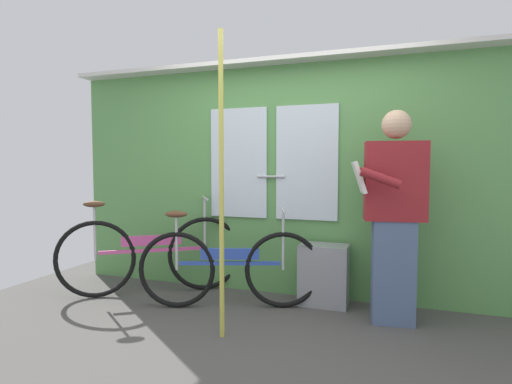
{
  "coord_description": "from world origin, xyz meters",
  "views": [
    {
      "loc": [
        0.93,
        -2.66,
        1.27
      ],
      "look_at": [
        -0.18,
        0.62,
        1.05
      ],
      "focal_mm": 28.26,
      "sensor_mm": 36.0,
      "label": 1
    }
  ],
  "objects_px": {
    "passenger_reading_newspaper": "(393,212)",
    "bicycle_near_door": "(151,254)",
    "handrail_pole": "(221,186)",
    "trash_bin_by_wall": "(324,275)",
    "bicycle_leaning_behind": "(229,267)"
  },
  "relations": [
    {
      "from": "trash_bin_by_wall",
      "to": "handrail_pole",
      "type": "xyz_separation_m",
      "value": [
        -0.6,
        -0.95,
        0.85
      ]
    },
    {
      "from": "passenger_reading_newspaper",
      "to": "bicycle_near_door",
      "type": "bearing_deg",
      "value": -9.39
    },
    {
      "from": "bicycle_near_door",
      "to": "trash_bin_by_wall",
      "type": "distance_m",
      "value": 1.7
    },
    {
      "from": "bicycle_near_door",
      "to": "passenger_reading_newspaper",
      "type": "relative_size",
      "value": 0.9
    },
    {
      "from": "handrail_pole",
      "to": "trash_bin_by_wall",
      "type": "bearing_deg",
      "value": 57.52
    },
    {
      "from": "passenger_reading_newspaper",
      "to": "trash_bin_by_wall",
      "type": "distance_m",
      "value": 0.9
    },
    {
      "from": "bicycle_leaning_behind",
      "to": "trash_bin_by_wall",
      "type": "distance_m",
      "value": 0.87
    },
    {
      "from": "bicycle_near_door",
      "to": "handrail_pole",
      "type": "distance_m",
      "value": 1.48
    },
    {
      "from": "passenger_reading_newspaper",
      "to": "handrail_pole",
      "type": "xyz_separation_m",
      "value": [
        -1.2,
        -0.68,
        0.22
      ]
    },
    {
      "from": "passenger_reading_newspaper",
      "to": "handrail_pole",
      "type": "distance_m",
      "value": 1.39
    },
    {
      "from": "bicycle_leaning_behind",
      "to": "handrail_pole",
      "type": "xyz_separation_m",
      "value": [
        0.19,
        -0.59,
        0.76
      ]
    },
    {
      "from": "bicycle_leaning_behind",
      "to": "passenger_reading_newspaper",
      "type": "bearing_deg",
      "value": -14.78
    },
    {
      "from": "bicycle_leaning_behind",
      "to": "trash_bin_by_wall",
      "type": "bearing_deg",
      "value": 5.63
    },
    {
      "from": "bicycle_leaning_behind",
      "to": "bicycle_near_door",
      "type": "bearing_deg",
      "value": 153.63
    },
    {
      "from": "trash_bin_by_wall",
      "to": "handrail_pole",
      "type": "relative_size",
      "value": 0.25
    }
  ]
}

